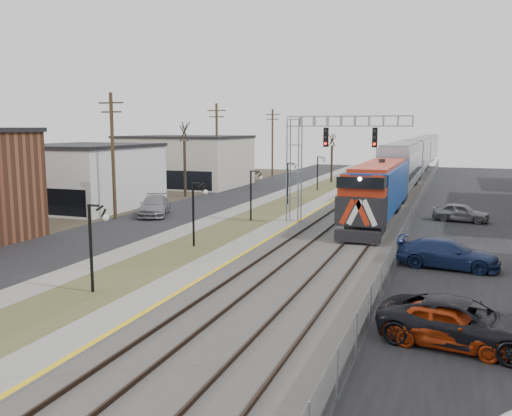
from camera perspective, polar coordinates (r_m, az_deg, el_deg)
The scene contains 21 objects.
ground at distance 17.28m, azimuth -22.25°, elevation -17.14°, with size 160.00×160.00×0.00m, color #473D2D.
street_west at distance 51.95m, azimuth -5.58°, elevation 0.37°, with size 7.00×120.00×0.04m, color black.
sidewalk at distance 50.18m, azimuth -0.94°, elevation 0.15°, with size 2.00×120.00×0.08m, color gray.
grass_median at distance 49.19m, azimuth 2.33°, elevation -0.03°, with size 4.00×120.00×0.06m, color #4C522B.
platform at distance 48.36m, azimuth 5.71°, elevation -0.11°, with size 2.00×120.00×0.24m, color gray.
ballast_bed at distance 47.39m, azimuth 11.58°, elevation -0.44°, with size 8.00×120.00×0.20m, color #595651.
platform_edge at distance 48.14m, azimuth 6.73°, elevation -0.02°, with size 0.24×120.00×0.01m, color gold.
track_near at distance 47.70m, azimuth 9.21°, elevation -0.11°, with size 1.58×120.00×0.15m.
track_far at distance 47.18m, azimuth 13.38°, elevation -0.32°, with size 1.58×120.00×0.15m.
train at distance 88.80m, azimuth 16.69°, elevation 5.29°, with size 3.00×108.65×5.33m.
signal_gantry at distance 40.53m, azimuth 6.40°, elevation 6.00°, with size 9.00×1.07×8.15m.
lampposts at distance 33.54m, azimuth -6.40°, elevation -0.66°, with size 0.14×62.14×4.00m.
utility_poles at distance 44.35m, azimuth -14.82°, elevation 5.22°, with size 0.28×80.28×10.00m.
fence at distance 46.87m, azimuth 16.68°, elevation 0.14°, with size 0.04×120.00×1.60m, color gray.
buildings_west at distance 47.89m, azimuth -21.68°, elevation 2.74°, with size 14.00×67.00×7.00m.
bare_trees at distance 55.66m, azimuth -4.96°, elevation 3.70°, with size 12.30×42.30×5.95m.
car_lot_a at distance 19.50m, azimuth 19.43°, elevation -11.67°, with size 1.73×4.30×1.47m, color #9A2B0B.
car_lot_c at distance 19.81m, azimuth 20.89°, elevation -11.33°, with size 2.54×5.51×1.53m, color black.
car_lot_d at distance 30.01m, azimuth 19.51°, elevation -4.61°, with size 2.10×5.16×1.50m, color #16244F.
car_lot_e at distance 45.06m, azimuth 20.76°, elevation -0.48°, with size 1.69×4.19×1.43m, color slate.
car_street_b at distance 45.87m, azimuth -10.65°, elevation 0.18°, with size 2.25×5.54×1.61m, color gray.
Camera 1 is at (10.80, -11.35, 7.28)m, focal length 38.00 mm.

